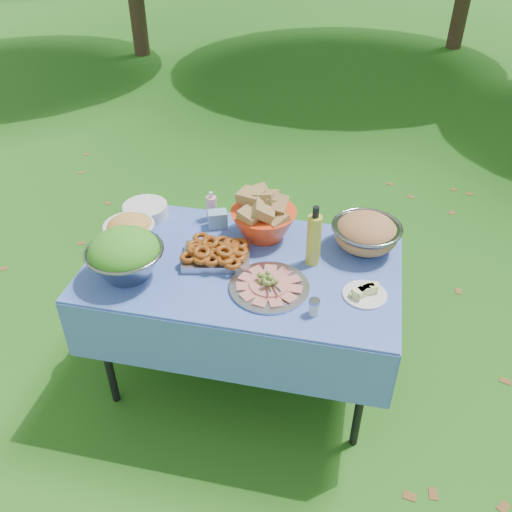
{
  "coord_description": "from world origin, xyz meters",
  "views": [
    {
      "loc": [
        0.49,
        -1.97,
        2.31
      ],
      "look_at": [
        0.06,
        0.0,
        0.82
      ],
      "focal_mm": 38.0,
      "sensor_mm": 36.0,
      "label": 1
    }
  ],
  "objects_px": {
    "picnic_table": "(244,323)",
    "charcuterie_platter": "(269,281)",
    "pasta_bowl_steel": "(366,233)",
    "salad_bowl": "(125,255)",
    "bread_bowl": "(264,217)",
    "oil_bottle": "(314,236)",
    "plate_stack": "(145,210)"
  },
  "relations": [
    {
      "from": "salad_bowl",
      "to": "bread_bowl",
      "type": "distance_m",
      "value": 0.7
    },
    {
      "from": "picnic_table",
      "to": "plate_stack",
      "type": "distance_m",
      "value": 0.79
    },
    {
      "from": "salad_bowl",
      "to": "pasta_bowl_steel",
      "type": "height_order",
      "value": "salad_bowl"
    },
    {
      "from": "plate_stack",
      "to": "pasta_bowl_steel",
      "type": "bearing_deg",
      "value": -2.47
    },
    {
      "from": "plate_stack",
      "to": "charcuterie_platter",
      "type": "relative_size",
      "value": 0.65
    },
    {
      "from": "salad_bowl",
      "to": "plate_stack",
      "type": "height_order",
      "value": "salad_bowl"
    },
    {
      "from": "picnic_table",
      "to": "salad_bowl",
      "type": "distance_m",
      "value": 0.73
    },
    {
      "from": "bread_bowl",
      "to": "pasta_bowl_steel",
      "type": "bearing_deg",
      "value": -0.26
    },
    {
      "from": "plate_stack",
      "to": "oil_bottle",
      "type": "xyz_separation_m",
      "value": [
        0.92,
        -0.22,
        0.12
      ]
    },
    {
      "from": "bread_bowl",
      "to": "oil_bottle",
      "type": "bearing_deg",
      "value": -32.76
    },
    {
      "from": "pasta_bowl_steel",
      "to": "oil_bottle",
      "type": "height_order",
      "value": "oil_bottle"
    },
    {
      "from": "picnic_table",
      "to": "pasta_bowl_steel",
      "type": "height_order",
      "value": "pasta_bowl_steel"
    },
    {
      "from": "plate_stack",
      "to": "charcuterie_platter",
      "type": "distance_m",
      "value": 0.88
    },
    {
      "from": "oil_bottle",
      "to": "bread_bowl",
      "type": "bearing_deg",
      "value": 147.24
    },
    {
      "from": "picnic_table",
      "to": "salad_bowl",
      "type": "bearing_deg",
      "value": -158.62
    },
    {
      "from": "picnic_table",
      "to": "plate_stack",
      "type": "height_order",
      "value": "plate_stack"
    },
    {
      "from": "pasta_bowl_steel",
      "to": "charcuterie_platter",
      "type": "height_order",
      "value": "pasta_bowl_steel"
    },
    {
      "from": "picnic_table",
      "to": "plate_stack",
      "type": "bearing_deg",
      "value": 153.34
    },
    {
      "from": "pasta_bowl_steel",
      "to": "charcuterie_platter",
      "type": "xyz_separation_m",
      "value": [
        -0.4,
        -0.4,
        -0.05
      ]
    },
    {
      "from": "plate_stack",
      "to": "pasta_bowl_steel",
      "type": "xyz_separation_m",
      "value": [
        1.16,
        -0.05,
        0.06
      ]
    },
    {
      "from": "salad_bowl",
      "to": "pasta_bowl_steel",
      "type": "relative_size",
      "value": 1.04
    },
    {
      "from": "bread_bowl",
      "to": "pasta_bowl_steel",
      "type": "relative_size",
      "value": 0.99
    },
    {
      "from": "salad_bowl",
      "to": "charcuterie_platter",
      "type": "height_order",
      "value": "salad_bowl"
    },
    {
      "from": "picnic_table",
      "to": "charcuterie_platter",
      "type": "bearing_deg",
      "value": -43.28
    },
    {
      "from": "oil_bottle",
      "to": "charcuterie_platter",
      "type": "bearing_deg",
      "value": -125.37
    },
    {
      "from": "oil_bottle",
      "to": "plate_stack",
      "type": "bearing_deg",
      "value": 166.47
    },
    {
      "from": "picnic_table",
      "to": "oil_bottle",
      "type": "height_order",
      "value": "oil_bottle"
    },
    {
      "from": "plate_stack",
      "to": "charcuterie_platter",
      "type": "bearing_deg",
      "value": -30.65
    },
    {
      "from": "salad_bowl",
      "to": "charcuterie_platter",
      "type": "xyz_separation_m",
      "value": [
        0.65,
        0.05,
        -0.07
      ]
    },
    {
      "from": "bread_bowl",
      "to": "oil_bottle",
      "type": "relative_size",
      "value": 1.08
    },
    {
      "from": "pasta_bowl_steel",
      "to": "charcuterie_platter",
      "type": "distance_m",
      "value": 0.57
    },
    {
      "from": "salad_bowl",
      "to": "bread_bowl",
      "type": "bearing_deg",
      "value": 39.6
    }
  ]
}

